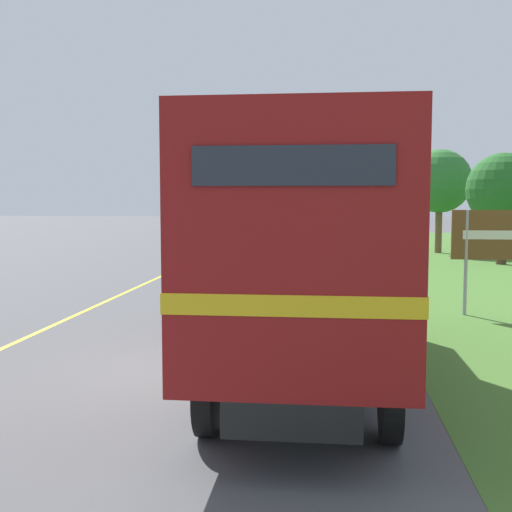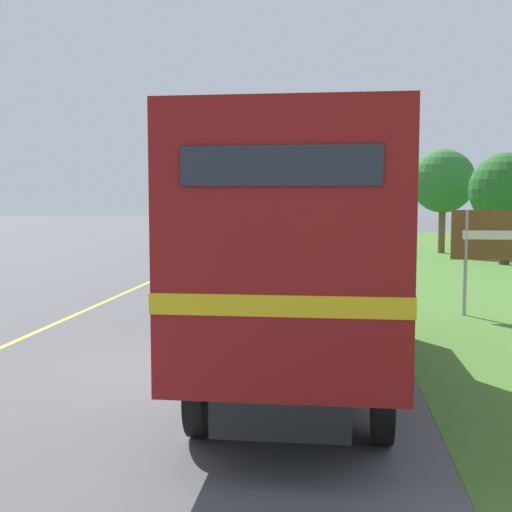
% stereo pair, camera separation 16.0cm
% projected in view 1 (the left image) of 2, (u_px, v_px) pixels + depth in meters
% --- Properties ---
extents(ground_plane, '(200.00, 200.00, 0.00)m').
position_uv_depth(ground_plane, '(185.00, 370.00, 10.36)').
color(ground_plane, '#515154').
extents(edge_line_yellow, '(0.12, 61.04, 0.01)m').
position_uv_depth(edge_line_yellow, '(180.00, 268.00, 26.17)').
color(edge_line_yellow, yellow).
rests_on(edge_line_yellow, ground).
extents(centre_dash_near, '(0.12, 2.60, 0.01)m').
position_uv_depth(centre_dash_near, '(190.00, 364.00, 10.74)').
color(centre_dash_near, white).
rests_on(centre_dash_near, ground).
extents(centre_dash_mid_a, '(0.12, 2.60, 0.01)m').
position_uv_depth(centre_dash_mid_a, '(242.00, 302.00, 17.28)').
color(centre_dash_mid_a, white).
rests_on(centre_dash_mid_a, ground).
extents(centre_dash_mid_b, '(0.12, 2.60, 0.01)m').
position_uv_depth(centre_dash_mid_b, '(266.00, 274.00, 23.81)').
color(centre_dash_mid_b, white).
rests_on(centre_dash_mid_b, ground).
extents(centre_dash_far, '(0.12, 2.60, 0.01)m').
position_uv_depth(centre_dash_far, '(279.00, 258.00, 30.35)').
color(centre_dash_far, white).
rests_on(centre_dash_far, ground).
extents(centre_dash_farthest, '(0.12, 2.60, 0.01)m').
position_uv_depth(centre_dash_farthest, '(288.00, 248.00, 36.88)').
color(centre_dash_farthest, white).
rests_on(centre_dash_farthest, ground).
extents(horse_trailer_truck, '(2.44, 8.47, 3.68)m').
position_uv_depth(horse_trailer_truck, '(306.00, 246.00, 9.66)').
color(horse_trailer_truck, black).
rests_on(horse_trailer_truck, ground).
extents(lead_car_white, '(1.80, 4.12, 1.97)m').
position_uv_depth(lead_car_white, '(221.00, 245.00, 25.50)').
color(lead_car_white, black).
rests_on(lead_car_white, ground).
extents(lead_car_silver_ahead, '(1.80, 4.06, 1.97)m').
position_uv_depth(lead_car_silver_ahead, '(323.00, 233.00, 34.47)').
color(lead_car_silver_ahead, black).
rests_on(lead_car_silver_ahead, ground).
extents(lead_car_red_ahead, '(1.80, 4.13, 1.92)m').
position_uv_depth(lead_car_red_ahead, '(268.00, 225.00, 46.17)').
color(lead_car_red_ahead, black).
rests_on(lead_car_red_ahead, ground).
extents(highway_sign, '(2.34, 0.09, 2.85)m').
position_uv_depth(highway_sign, '(504.00, 238.00, 15.10)').
color(highway_sign, '#9E9EA3').
rests_on(highway_sign, ground).
extents(roadside_tree_mid, '(3.12, 3.12, 4.77)m').
position_uv_depth(roadside_tree_mid, '(503.00, 190.00, 27.28)').
color(roadside_tree_mid, '#4C3823').
rests_on(roadside_tree_mid, ground).
extents(roadside_tree_far, '(3.29, 3.29, 5.38)m').
position_uv_depth(roadside_tree_far, '(440.00, 182.00, 33.30)').
color(roadside_tree_far, brown).
rests_on(roadside_tree_far, ground).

